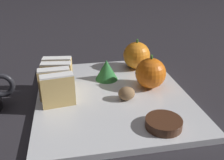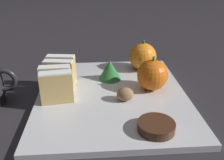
{
  "view_description": "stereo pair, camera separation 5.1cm",
  "coord_description": "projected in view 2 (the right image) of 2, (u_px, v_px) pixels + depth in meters",
  "views": [
    {
      "loc": [
        -0.08,
        -0.45,
        0.26
      ],
      "look_at": [
        0.0,
        0.0,
        0.04
      ],
      "focal_mm": 40.0,
      "sensor_mm": 36.0,
      "label": 1
    },
    {
      "loc": [
        -0.03,
        -0.45,
        0.26
      ],
      "look_at": [
        0.0,
        0.0,
        0.04
      ],
      "focal_mm": 40.0,
      "sensor_mm": 36.0,
      "label": 2
    }
  ],
  "objects": [
    {
      "name": "stollen_slice_second",
      "position": [
        55.0,
        81.0,
        0.5
      ],
      "size": [
        0.06,
        0.02,
        0.06
      ],
      "color": "tan",
      "rests_on": "serving_platter"
    },
    {
      "name": "stollen_slice_front",
      "position": [
        57.0,
        88.0,
        0.47
      ],
      "size": [
        0.06,
        0.03,
        0.06
      ],
      "color": "tan",
      "rests_on": "serving_platter"
    },
    {
      "name": "evergreen_sprig",
      "position": [
        109.0,
        70.0,
        0.57
      ],
      "size": [
        0.05,
        0.05,
        0.05
      ],
      "color": "#2D7538",
      "rests_on": "serving_platter"
    },
    {
      "name": "serving_platter",
      "position": [
        112.0,
        95.0,
        0.52
      ],
      "size": [
        0.3,
        0.35,
        0.01
      ],
      "color": "silver",
      "rests_on": "ground_plane"
    },
    {
      "name": "stollen_slice_fourth",
      "position": [
        61.0,
        69.0,
        0.55
      ],
      "size": [
        0.06,
        0.03,
        0.06
      ],
      "color": "tan",
      "rests_on": "serving_platter"
    },
    {
      "name": "orange_far",
      "position": [
        143.0,
        56.0,
        0.62
      ],
      "size": [
        0.07,
        0.07,
        0.08
      ],
      "color": "orange",
      "rests_on": "serving_platter"
    },
    {
      "name": "stollen_slice_third",
      "position": [
        59.0,
        75.0,
        0.53
      ],
      "size": [
        0.06,
        0.03,
        0.06
      ],
      "color": "tan",
      "rests_on": "serving_platter"
    },
    {
      "name": "chocolate_cookie",
      "position": [
        156.0,
        126.0,
        0.4
      ],
      "size": [
        0.06,
        0.06,
        0.02
      ],
      "color": "#472819",
      "rests_on": "serving_platter"
    },
    {
      "name": "walnut",
      "position": [
        125.0,
        94.0,
        0.49
      ],
      "size": [
        0.03,
        0.03,
        0.03
      ],
      "color": "#8E6B47",
      "rests_on": "serving_platter"
    },
    {
      "name": "orange_near",
      "position": [
        152.0,
        75.0,
        0.52
      ],
      "size": [
        0.07,
        0.07,
        0.07
      ],
      "color": "orange",
      "rests_on": "serving_platter"
    },
    {
      "name": "ground_plane",
      "position": [
        112.0,
        98.0,
        0.52
      ],
      "size": [
        6.0,
        6.0,
        0.0
      ],
      "primitive_type": "plane",
      "color": "#28262B"
    }
  ]
}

